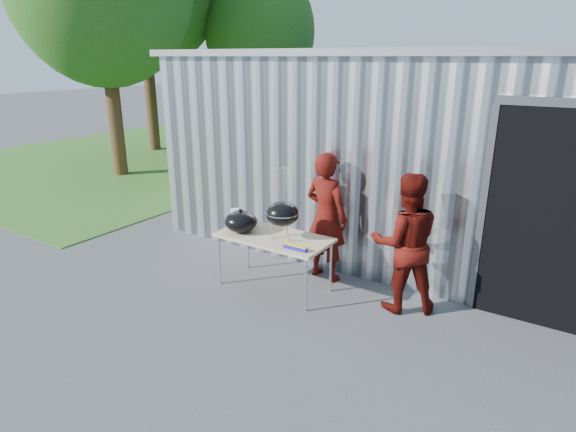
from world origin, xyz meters
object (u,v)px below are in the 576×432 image
Objects in this scene: folding_table at (274,239)px; person_cook at (326,217)px; person_bystander at (405,243)px; kettle_grill at (282,207)px.

person_cook is (0.41, 0.67, 0.19)m from folding_table.
person_cook reaches higher than person_bystander.
folding_table is 0.87× the size of person_bystander.
kettle_grill is 0.54× the size of person_bystander.
folding_table is at bearing 67.44° from person_cook.
kettle_grill is 1.58m from person_bystander.
person_bystander is at bearing 14.19° from folding_table.
person_bystander is at bearing 15.70° from kettle_grill.
person_cook is at bearing 68.23° from kettle_grill.
kettle_grill is 0.78m from person_cook.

